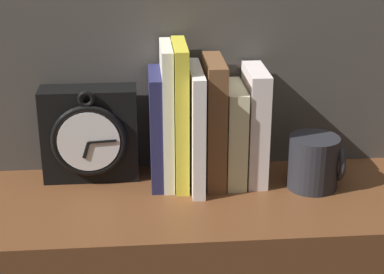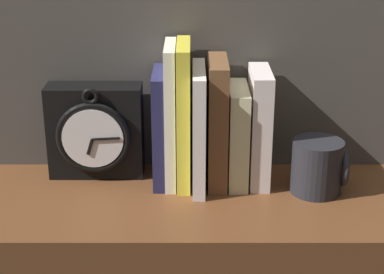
{
  "view_description": "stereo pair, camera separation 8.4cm",
  "coord_description": "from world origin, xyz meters",
  "px_view_note": "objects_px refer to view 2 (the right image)",
  "views": [
    {
      "loc": [
        -0.08,
        -1.0,
        1.23
      ],
      "look_at": [
        0.0,
        0.0,
        0.83
      ],
      "focal_mm": 60.0,
      "sensor_mm": 36.0,
      "label": 1
    },
    {
      "loc": [
        -0.0,
        -1.0,
        1.23
      ],
      "look_at": [
        0.0,
        0.0,
        0.83
      ],
      "focal_mm": 60.0,
      "sensor_mm": 36.0,
      "label": 2
    }
  ],
  "objects_px": {
    "book_slot1_white": "(171,115)",
    "book_slot3_white": "(199,128)",
    "book_slot4_brown": "(217,123)",
    "mug": "(318,167)",
    "clock": "(95,131)",
    "book_slot2_yellow": "(184,115)",
    "book_slot0_navy": "(160,127)",
    "book_slot5_cream": "(237,135)",
    "book_slot6_white": "(259,127)"
  },
  "relations": [
    {
      "from": "book_slot1_white",
      "to": "book_slot3_white",
      "type": "distance_m",
      "value": 0.06
    },
    {
      "from": "book_slot4_brown",
      "to": "mug",
      "type": "bearing_deg",
      "value": -13.72
    },
    {
      "from": "clock",
      "to": "book_slot2_yellow",
      "type": "height_order",
      "value": "book_slot2_yellow"
    },
    {
      "from": "book_slot0_navy",
      "to": "book_slot1_white",
      "type": "xyz_separation_m",
      "value": [
        0.02,
        -0.0,
        0.02
      ]
    },
    {
      "from": "book_slot0_navy",
      "to": "book_slot5_cream",
      "type": "bearing_deg",
      "value": -0.84
    },
    {
      "from": "clock",
      "to": "book_slot1_white",
      "type": "height_order",
      "value": "book_slot1_white"
    },
    {
      "from": "book_slot1_white",
      "to": "book_slot5_cream",
      "type": "relative_size",
      "value": 1.43
    },
    {
      "from": "book_slot2_yellow",
      "to": "mug",
      "type": "distance_m",
      "value": 0.26
    },
    {
      "from": "clock",
      "to": "book_slot1_white",
      "type": "xyz_separation_m",
      "value": [
        0.14,
        -0.02,
        0.04
      ]
    },
    {
      "from": "clock",
      "to": "book_slot6_white",
      "type": "height_order",
      "value": "book_slot6_white"
    },
    {
      "from": "book_slot4_brown",
      "to": "mug",
      "type": "relative_size",
      "value": 2.38
    },
    {
      "from": "book_slot0_navy",
      "to": "book_slot6_white",
      "type": "height_order",
      "value": "book_slot6_white"
    },
    {
      "from": "book_slot1_white",
      "to": "book_slot0_navy",
      "type": "bearing_deg",
      "value": 176.44
    },
    {
      "from": "book_slot0_navy",
      "to": "book_slot2_yellow",
      "type": "relative_size",
      "value": 0.8
    },
    {
      "from": "book_slot1_white",
      "to": "book_slot3_white",
      "type": "bearing_deg",
      "value": -15.53
    },
    {
      "from": "book_slot1_white",
      "to": "book_slot4_brown",
      "type": "xyz_separation_m",
      "value": [
        0.08,
        -0.0,
        -0.01
      ]
    },
    {
      "from": "book_slot5_cream",
      "to": "book_slot0_navy",
      "type": "bearing_deg",
      "value": 179.16
    },
    {
      "from": "book_slot0_navy",
      "to": "book_slot5_cream",
      "type": "height_order",
      "value": "book_slot0_navy"
    },
    {
      "from": "mug",
      "to": "book_slot6_white",
      "type": "bearing_deg",
      "value": 154.96
    },
    {
      "from": "book_slot5_cream",
      "to": "book_slot2_yellow",
      "type": "bearing_deg",
      "value": -178.47
    },
    {
      "from": "book_slot2_yellow",
      "to": "book_slot3_white",
      "type": "height_order",
      "value": "book_slot2_yellow"
    },
    {
      "from": "clock",
      "to": "book_slot5_cream",
      "type": "distance_m",
      "value": 0.26
    },
    {
      "from": "book_slot0_navy",
      "to": "book_slot3_white",
      "type": "relative_size",
      "value": 0.96
    },
    {
      "from": "book_slot3_white",
      "to": "book_slot5_cream",
      "type": "relative_size",
      "value": 1.21
    },
    {
      "from": "clock",
      "to": "book_slot3_white",
      "type": "xyz_separation_m",
      "value": [
        0.19,
        -0.04,
        0.02
      ]
    },
    {
      "from": "book_slot5_cream",
      "to": "book_slot1_white",
      "type": "bearing_deg",
      "value": 179.63
    },
    {
      "from": "clock",
      "to": "book_slot1_white",
      "type": "relative_size",
      "value": 0.71
    },
    {
      "from": "book_slot4_brown",
      "to": "book_slot5_cream",
      "type": "xyz_separation_m",
      "value": [
        0.04,
        0.0,
        -0.02
      ]
    },
    {
      "from": "book_slot6_white",
      "to": "mug",
      "type": "height_order",
      "value": "book_slot6_white"
    },
    {
      "from": "book_slot3_white",
      "to": "mug",
      "type": "relative_size",
      "value": 2.25
    },
    {
      "from": "clock",
      "to": "book_slot5_cream",
      "type": "bearing_deg",
      "value": -5.45
    },
    {
      "from": "book_slot5_cream",
      "to": "book_slot3_white",
      "type": "bearing_deg",
      "value": -169.41
    },
    {
      "from": "book_slot0_navy",
      "to": "book_slot1_white",
      "type": "distance_m",
      "value": 0.03
    },
    {
      "from": "book_slot1_white",
      "to": "book_slot6_white",
      "type": "relative_size",
      "value": 1.22
    },
    {
      "from": "book_slot1_white",
      "to": "book_slot2_yellow",
      "type": "distance_m",
      "value": 0.02
    },
    {
      "from": "book_slot5_cream",
      "to": "book_slot6_white",
      "type": "relative_size",
      "value": 0.86
    },
    {
      "from": "book_slot5_cream",
      "to": "mug",
      "type": "bearing_deg",
      "value": -18.09
    },
    {
      "from": "clock",
      "to": "mug",
      "type": "height_order",
      "value": "clock"
    },
    {
      "from": "book_slot4_brown",
      "to": "book_slot1_white",
      "type": "bearing_deg",
      "value": 177.66
    },
    {
      "from": "book_slot2_yellow",
      "to": "book_slot4_brown",
      "type": "height_order",
      "value": "book_slot2_yellow"
    },
    {
      "from": "book_slot2_yellow",
      "to": "clock",
      "type": "bearing_deg",
      "value": 170.47
    },
    {
      "from": "book_slot0_navy",
      "to": "mug",
      "type": "distance_m",
      "value": 0.29
    },
    {
      "from": "book_slot2_yellow",
      "to": "book_slot5_cream",
      "type": "distance_m",
      "value": 0.11
    },
    {
      "from": "book_slot4_brown",
      "to": "mug",
      "type": "height_order",
      "value": "book_slot4_brown"
    },
    {
      "from": "clock",
      "to": "book_slot5_cream",
      "type": "xyz_separation_m",
      "value": [
        0.26,
        -0.02,
        0.0
      ]
    },
    {
      "from": "book_slot1_white",
      "to": "book_slot2_yellow",
      "type": "relative_size",
      "value": 0.99
    },
    {
      "from": "book_slot0_navy",
      "to": "book_slot6_white",
      "type": "relative_size",
      "value": 0.99
    },
    {
      "from": "book_slot2_yellow",
      "to": "book_slot6_white",
      "type": "bearing_deg",
      "value": 1.85
    },
    {
      "from": "book_slot0_navy",
      "to": "book_slot4_brown",
      "type": "xyz_separation_m",
      "value": [
        0.1,
        -0.0,
        0.01
      ]
    },
    {
      "from": "book_slot0_navy",
      "to": "book_slot1_white",
      "type": "height_order",
      "value": "book_slot1_white"
    }
  ]
}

